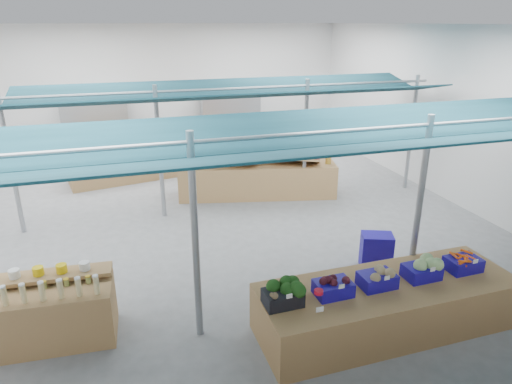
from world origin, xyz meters
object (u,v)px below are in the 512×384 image
Objects in this scene: veg_counter at (387,306)px; vendor_right at (266,153)px; fruit_counter at (257,180)px; vendor_left at (203,158)px; crate_stack at (376,251)px; bottle_shelf at (46,312)px.

vendor_right reaches higher than veg_counter.
vendor_right reaches higher than fruit_counter.
vendor_left is at bearing 150.61° from fruit_counter.
crate_stack is at bearing 125.41° from vendor_left.
vendor_left is 1.00× the size of vendor_right.
fruit_counter is 1.67m from vendor_left.
vendor_left is 1.80m from vendor_right.
vendor_left reaches higher than veg_counter.
bottle_shelf is 1.19× the size of vendor_right.
vendor_left is (-1.20, 1.10, 0.37)m from fruit_counter.
bottle_shelf is at bearing -175.67° from crate_stack.
vendor_left is at bearing 112.28° from crate_stack.
bottle_shelf is 6.62m from vendor_left.
veg_counter is at bearing -10.48° from bottle_shelf.
fruit_counter is 4.30m from crate_stack.
fruit_counter reaches higher than veg_counter.
fruit_counter is 1.31m from vendor_right.
crate_stack is 0.41× the size of vendor_left.
vendor_left reaches higher than fruit_counter.
fruit_counter is 6.03× the size of crate_stack.
fruit_counter is at bearing 48.98° from bottle_shelf.
bottle_shelf is 5.52m from crate_stack.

